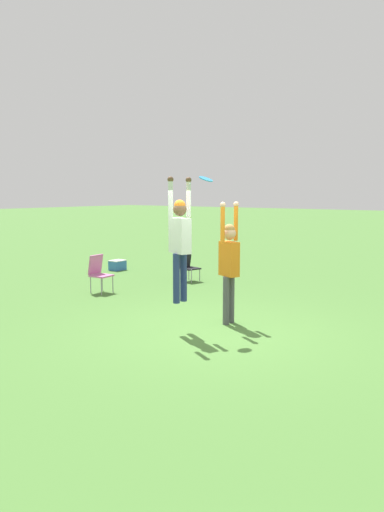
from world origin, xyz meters
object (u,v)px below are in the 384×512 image
frisbee (206,179)px  camping_chair_2 (188,265)px  person_defending (229,259)px  cooler_box (117,265)px  person_jumping (180,236)px  camping_chair_1 (99,271)px

frisbee → camping_chair_2: (3.65, 3.20, -2.25)m
person_defending → cooler_box: person_defending is taller
camping_chair_2 → frisbee: bearing=54.8°
cooler_box → camping_chair_2: bearing=-94.2°
person_defending → camping_chair_2: size_ratio=3.02×
frisbee → camping_chair_2: size_ratio=0.34×
frisbee → camping_chair_2: 5.35m
frisbee → camping_chair_2: frisbee is taller
person_jumping → person_defending: bearing=-90.0°
person_jumping → person_defending: (0.99, -0.38, -0.48)m
frisbee → cooler_box: (3.86, 6.17, -2.54)m
person_defending → person_jumping: bearing=-90.0°
frisbee → camping_chair_1: frisbee is taller
camping_chair_2 → cooler_box: 2.99m
frisbee → person_jumping: bearing=152.3°
camping_chair_1 → frisbee: bearing=69.3°
cooler_box → person_jumping: bearing=-126.0°
person_defending → camping_chair_2: (3.10, 3.34, -0.79)m
person_defending → camping_chair_1: person_defending is taller
frisbee → person_defending: bearing=-15.2°
person_defending → frisbee: (-0.55, 0.15, 1.46)m
person_defending → camping_chair_1: (0.54, 4.14, -0.69)m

